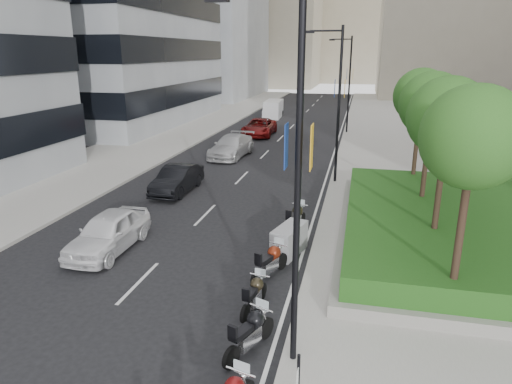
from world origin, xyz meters
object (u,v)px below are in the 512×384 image
(motorcycle_4, at_px, (270,262))
(delivery_van, at_px, (273,110))
(motorcycle_2, at_px, (250,332))
(motorcycle_5, at_px, (289,240))
(lamp_post_0, at_px, (291,170))
(lamp_post_2, at_px, (348,80))
(car_b, at_px, (177,179))
(car_d, at_px, (259,127))
(car_c, at_px, (231,146))
(motorcycle_6, at_px, (295,218))
(motorcycle_3, at_px, (254,294))
(lamp_post_1, at_px, (336,98))
(car_a, at_px, (108,232))

(motorcycle_4, distance_m, delivery_van, 40.68)
(motorcycle_2, relative_size, motorcycle_5, 1.00)
(lamp_post_0, distance_m, delivery_van, 45.45)
(motorcycle_5, bearing_deg, lamp_post_0, -156.07)
(lamp_post_2, distance_m, car_b, 23.73)
(motorcycle_4, relative_size, car_d, 0.37)
(car_c, bearing_deg, motorcycle_6, -58.95)
(motorcycle_3, distance_m, motorcycle_5, 4.23)
(motorcycle_6, bearing_deg, motorcycle_3, -167.95)
(motorcycle_4, height_order, delivery_van, delivery_van)
(motorcycle_3, height_order, car_d, car_d)
(lamp_post_1, distance_m, motorcycle_6, 9.29)
(lamp_post_0, relative_size, motorcycle_3, 4.61)
(motorcycle_5, bearing_deg, car_a, 115.23)
(motorcycle_6, bearing_deg, car_d, 30.88)
(motorcycle_4, height_order, car_d, car_d)
(car_a, height_order, delivery_van, delivery_van)
(lamp_post_2, distance_m, motorcycle_4, 30.94)
(motorcycle_2, bearing_deg, lamp_post_2, 20.30)
(car_a, bearing_deg, motorcycle_4, -6.68)
(motorcycle_4, bearing_deg, motorcycle_5, 11.88)
(motorcycle_3, height_order, car_a, car_a)
(lamp_post_0, xyz_separation_m, motorcycle_4, (-1.31, 4.42, -4.48))
(lamp_post_1, xyz_separation_m, motorcycle_5, (-0.96, -10.56, -4.48))
(lamp_post_1, distance_m, car_c, 10.64)
(car_a, distance_m, car_d, 26.80)
(motorcycle_6, bearing_deg, lamp_post_2, 12.15)
(motorcycle_3, xyz_separation_m, car_c, (-6.55, 20.46, 0.28))
(motorcycle_6, height_order, car_a, car_a)
(lamp_post_1, height_order, motorcycle_3, lamp_post_1)
(car_d, bearing_deg, delivery_van, 93.42)
(delivery_van, bearing_deg, motorcycle_3, -82.53)
(motorcycle_5, distance_m, car_b, 10.07)
(lamp_post_2, xyz_separation_m, motorcycle_6, (-1.08, -26.07, -4.48))
(motorcycle_2, distance_m, car_c, 23.52)
(motorcycle_4, bearing_deg, delivery_van, 32.32)
(motorcycle_6, distance_m, car_d, 24.07)
(car_a, bearing_deg, car_b, 93.01)
(motorcycle_4, bearing_deg, car_c, 41.46)
(car_d, bearing_deg, motorcycle_5, -76.32)
(motorcycle_4, distance_m, car_d, 28.37)
(lamp_post_0, height_order, motorcycle_2, lamp_post_0)
(lamp_post_0, xyz_separation_m, car_c, (-7.92, 22.68, -4.26))
(motorcycle_3, relative_size, car_c, 0.35)
(motorcycle_3, distance_m, motorcycle_6, 6.71)
(motorcycle_3, distance_m, car_c, 21.48)
(motorcycle_3, height_order, motorcycle_5, motorcycle_5)
(lamp_post_1, height_order, delivery_van, lamp_post_1)
(lamp_post_0, relative_size, car_b, 1.99)
(lamp_post_2, relative_size, car_a, 1.98)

